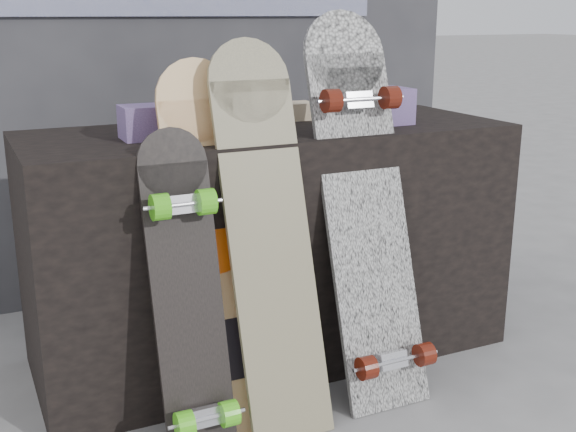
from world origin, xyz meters
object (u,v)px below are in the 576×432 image
longboard_geisha (214,236)px  longboard_celtic (267,225)px  vendor_table (271,244)px  longboard_cascadia (365,200)px  skateboard_dark (188,290)px

longboard_geisha → longboard_celtic: (0.14, -0.06, 0.03)m
vendor_table → longboard_celtic: size_ratio=1.45×
longboard_cascadia → longboard_celtic: bearing=-175.3°
vendor_table → longboard_geisha: (-0.31, -0.30, 0.15)m
longboard_celtic → longboard_cascadia: (0.34, 0.03, 0.03)m
skateboard_dark → longboard_celtic: bearing=9.7°
vendor_table → skateboard_dark: size_ratio=1.83×
vendor_table → skateboard_dark: 0.58m
vendor_table → longboard_celtic: (-0.17, -0.36, 0.18)m
longboard_celtic → skateboard_dark: bearing=-170.3°
longboard_celtic → longboard_cascadia: longboard_cascadia is taller
longboard_celtic → skateboard_dark: (-0.25, -0.04, -0.14)m
skateboard_dark → longboard_geisha: bearing=42.1°
vendor_table → longboard_cascadia: 0.43m
longboard_cascadia → skateboard_dark: size_ratio=1.35×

